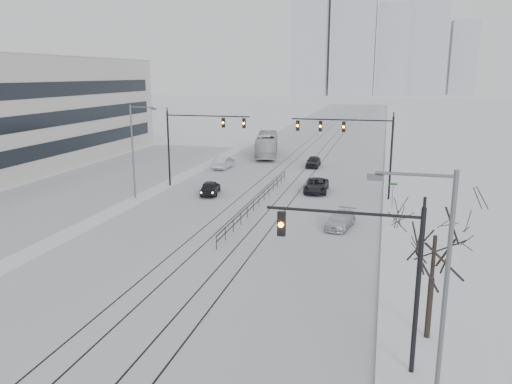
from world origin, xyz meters
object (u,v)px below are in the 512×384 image
at_px(bare_tree, 434,247).
at_px(box_truck, 267,145).
at_px(sedan_nb_front, 316,186).
at_px(sedan_sb_inner, 210,188).
at_px(sedan_nb_far, 313,162).
at_px(sedan_nb_right, 340,220).
at_px(traffic_mast_near, 376,265).
at_px(sedan_sb_outer, 224,163).

height_order(bare_tree, box_truck, bare_tree).
height_order(bare_tree, sedan_nb_front, bare_tree).
bearing_deg(sedan_nb_front, sedan_sb_inner, -162.23).
height_order(sedan_sb_inner, sedan_nb_far, sedan_sb_inner).
xyz_separation_m(bare_tree, sedan_nb_right, (-5.38, 16.24, -3.88)).
height_order(traffic_mast_near, box_truck, traffic_mast_near).
bearing_deg(sedan_nb_front, box_truck, 113.39).
distance_m(sedan_nb_front, box_truck, 23.34).
xyz_separation_m(sedan_sb_inner, sedan_nb_front, (10.16, 3.75, -0.03)).
bearing_deg(sedan_nb_front, traffic_mast_near, -80.65).
distance_m(traffic_mast_near, sedan_nb_front, 31.77).
distance_m(sedan_nb_far, box_truck, 10.56).
bearing_deg(bare_tree, sedan_sb_outer, 120.29).
distance_m(sedan_sb_inner, sedan_nb_right, 15.76).
distance_m(bare_tree, sedan_sb_outer, 44.09).
xyz_separation_m(traffic_mast_near, sedan_nb_front, (-6.47, 30.87, -3.87)).
bearing_deg(bare_tree, traffic_mast_near, -128.76).
relative_size(traffic_mast_near, sedan_nb_front, 1.41).
height_order(bare_tree, sedan_sb_outer, bare_tree).
xyz_separation_m(bare_tree, box_truck, (-19.06, 48.84, -2.81)).
xyz_separation_m(sedan_nb_front, sedan_nb_right, (3.49, -11.62, -0.08)).
relative_size(bare_tree, sedan_nb_right, 1.45).
distance_m(bare_tree, sedan_nb_front, 29.49).
bearing_deg(sedan_sb_outer, sedan_sb_inner, 106.01).
bearing_deg(sedan_nb_far, box_truck, 137.96).
distance_m(sedan_nb_right, sedan_nb_far, 26.26).
xyz_separation_m(sedan_sb_inner, sedan_nb_right, (13.66, -7.87, -0.11)).
distance_m(sedan_nb_right, box_truck, 35.37).
bearing_deg(sedan_nb_far, bare_tree, -75.41).
relative_size(sedan_sb_outer, sedan_nb_front, 0.92).
height_order(sedan_sb_outer, sedan_nb_far, sedan_sb_outer).
relative_size(sedan_sb_inner, sedan_nb_far, 1.02).
bearing_deg(box_truck, sedan_sb_inner, 79.17).
bearing_deg(sedan_nb_right, sedan_sb_inner, 160.54).
xyz_separation_m(traffic_mast_near, sedan_sb_inner, (-16.63, 27.12, -3.84)).
bearing_deg(traffic_mast_near, sedan_nb_right, 98.78).
distance_m(sedan_sb_outer, sedan_nb_right, 27.42).
bearing_deg(sedan_sb_outer, box_truck, -102.56).
height_order(sedan_sb_outer, box_truck, box_truck).
bearing_deg(sedan_sb_inner, box_truck, -100.94).
relative_size(sedan_nb_right, box_truck, 0.35).
bearing_deg(sedan_nb_front, sedan_nb_right, -75.75).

